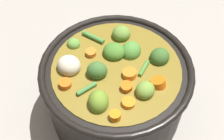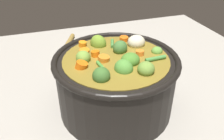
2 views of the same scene
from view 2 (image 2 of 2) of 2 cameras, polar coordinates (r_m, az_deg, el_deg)
The scene contains 3 objects.
ground_plane at distance 0.59m, azimuth 0.85°, elevation -8.78°, with size 1.10×1.10×0.00m, color #9E998E.
cooking_pot at distance 0.55m, azimuth 0.92°, elevation -2.82°, with size 0.28×0.28×0.16m.
wooden_spoon at distance 0.83m, azimuth -6.91°, elevation 4.60°, with size 0.23×0.24×0.02m.
Camera 2 is at (0.15, 0.43, 0.39)m, focal length 37.90 mm.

